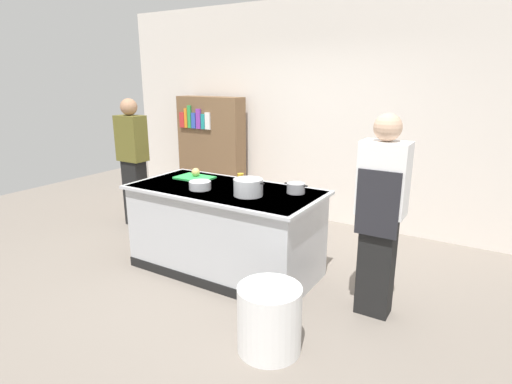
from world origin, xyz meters
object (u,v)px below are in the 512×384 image
at_px(sauce_pan, 296,188).
at_px(person_chef, 380,213).
at_px(trash_bin, 269,319).
at_px(bookshelf, 211,152).
at_px(stock_pot, 248,187).
at_px(person_guest, 133,160).
at_px(juice_cup, 241,178).
at_px(onion, 196,172).
at_px(mixing_bowl, 200,185).

relative_size(sauce_pan, person_chef, 0.14).
bearing_deg(trash_bin, bookshelf, 133.67).
height_order(stock_pot, person_guest, person_guest).
bearing_deg(juice_cup, person_guest, 172.54).
bearing_deg(trash_bin, onion, 144.80).
bearing_deg(person_chef, mixing_bowl, 111.73).
distance_m(stock_pot, person_guest, 2.32).
xyz_separation_m(sauce_pan, trash_bin, (0.36, -1.14, -0.69)).
relative_size(stock_pot, person_guest, 0.20).
height_order(onion, person_guest, person_guest).
distance_m(juice_cup, person_guest, 1.92).
bearing_deg(mixing_bowl, stock_pot, 6.84).
distance_m(stock_pot, trash_bin, 1.31).
bearing_deg(stock_pot, juice_cup, 131.88).
relative_size(trash_bin, bookshelf, 0.30).
relative_size(stock_pot, trash_bin, 0.67).
distance_m(sauce_pan, person_chef, 0.91).
height_order(person_chef, bookshelf, person_chef).
relative_size(stock_pot, juice_cup, 3.45).
xyz_separation_m(onion, trash_bin, (1.59, -1.12, -0.71)).
bearing_deg(bookshelf, trash_bin, -46.33).
bearing_deg(sauce_pan, stock_pot, -138.12).
bearing_deg(person_chef, bookshelf, 76.69).
bearing_deg(juice_cup, sauce_pan, -4.98).
relative_size(sauce_pan, person_guest, 0.14).
bearing_deg(mixing_bowl, sauce_pan, 23.14).
distance_m(onion, person_guest, 1.40).
height_order(onion, trash_bin, onion).
xyz_separation_m(stock_pot, person_chef, (1.23, 0.09, -0.07)).
bearing_deg(person_guest, person_chef, 87.82).
height_order(juice_cup, person_guest, person_guest).
xyz_separation_m(trash_bin, bookshelf, (-2.60, 2.72, 0.60)).
bearing_deg(stock_pot, onion, 161.66).
height_order(sauce_pan, bookshelf, bookshelf).
bearing_deg(person_chef, sauce_pan, 92.52).
height_order(person_guest, bookshelf, person_guest).
bearing_deg(trash_bin, juice_cup, 130.99).
xyz_separation_m(sauce_pan, person_chef, (0.88, -0.22, -0.04)).
relative_size(mixing_bowl, bookshelf, 0.13).
height_order(onion, stock_pot, stock_pot).
relative_size(onion, sauce_pan, 0.38).
bearing_deg(bookshelf, mixing_bowl, -55.27).
relative_size(onion, juice_cup, 0.92).
bearing_deg(onion, person_guest, 166.34).
bearing_deg(juice_cup, onion, -171.56).
distance_m(onion, person_chef, 2.11).
bearing_deg(onion, person_chef, -5.47).
bearing_deg(person_chef, onion, 101.29).
distance_m(mixing_bowl, trash_bin, 1.61).
xyz_separation_m(mixing_bowl, person_chef, (1.76, 0.15, -0.03)).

